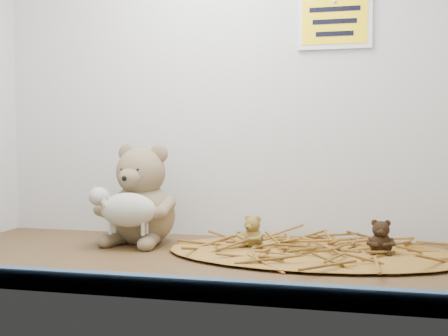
% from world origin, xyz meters
% --- Properties ---
extents(alcove_shell, '(1.20, 0.60, 0.90)m').
position_xyz_m(alcove_shell, '(0.00, 0.09, 0.45)').
color(alcove_shell, '#482F19').
rests_on(alcove_shell, ground).
extents(front_rail, '(1.19, 0.02, 0.04)m').
position_xyz_m(front_rail, '(0.00, -0.29, 0.02)').
color(front_rail, '#394E6D').
rests_on(front_rail, shelf_floor).
extents(straw_bed, '(0.67, 0.39, 0.01)m').
position_xyz_m(straw_bed, '(0.27, 0.11, 0.01)').
color(straw_bed, brown).
rests_on(straw_bed, shelf_floor).
extents(main_teddy, '(0.22, 0.23, 0.25)m').
position_xyz_m(main_teddy, '(-0.16, 0.16, 0.12)').
color(main_teddy, '#857751').
rests_on(main_teddy, shelf_floor).
extents(toy_lamb, '(0.17, 0.11, 0.11)m').
position_xyz_m(toy_lamb, '(-0.16, 0.07, 0.09)').
color(toy_lamb, beige).
rests_on(toy_lamb, main_teddy).
extents(mini_teddy_tan, '(0.08, 0.08, 0.07)m').
position_xyz_m(mini_teddy_tan, '(0.13, 0.11, 0.05)').
color(mini_teddy_tan, olive).
rests_on(mini_teddy_tan, straw_bed).
extents(mini_teddy_brown, '(0.06, 0.07, 0.07)m').
position_xyz_m(mini_teddy_brown, '(0.41, 0.10, 0.05)').
color(mini_teddy_brown, black).
rests_on(mini_teddy_brown, straw_bed).
extents(wall_sign, '(0.16, 0.01, 0.11)m').
position_xyz_m(wall_sign, '(0.30, 0.29, 0.55)').
color(wall_sign, yellow).
rests_on(wall_sign, back_wall).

